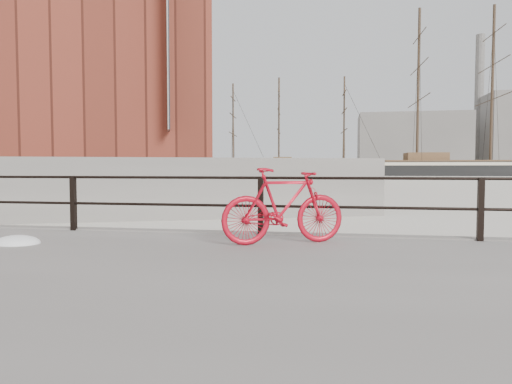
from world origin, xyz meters
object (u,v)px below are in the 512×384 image
at_px(bicycle, 284,206).
at_px(barque_black, 490,176).
at_px(schooner_mid, 311,176).
at_px(schooner_left, 205,176).
at_px(workboat_near, 94,185).
at_px(workboat_far, 102,180).

distance_m(bicycle, barque_black, 93.36).
height_order(schooner_mid, schooner_left, schooner_mid).
height_order(barque_black, schooner_left, barque_black).
xyz_separation_m(schooner_left, workboat_near, (4.71, -49.17, 0.00)).
xyz_separation_m(bicycle, schooner_mid, (-4.02, 75.32, -0.92)).
relative_size(bicycle, barque_black, 0.03).
distance_m(bicycle, schooner_mid, 75.44).
distance_m(schooner_left, workboat_near, 49.40).
bearing_deg(barque_black, bicycle, -111.02).
relative_size(barque_black, schooner_left, 2.48).
bearing_deg(workboat_far, schooner_left, 77.67).
xyz_separation_m(bicycle, barque_black, (29.84, 88.46, -0.92)).
height_order(schooner_left, workboat_far, schooner_left).
bearing_deg(barque_black, workboat_near, -132.55).
relative_size(schooner_mid, workboat_far, 2.45).
bearing_deg(schooner_left, schooner_mid, -14.67).
height_order(bicycle, schooner_left, schooner_left).
bearing_deg(schooner_mid, workboat_far, -135.36).
height_order(barque_black, workboat_near, barque_black).
bearing_deg(workboat_near, schooner_left, 48.51).
bearing_deg(workboat_near, workboat_far, 70.03).
distance_m(schooner_left, workboat_far, 32.35).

